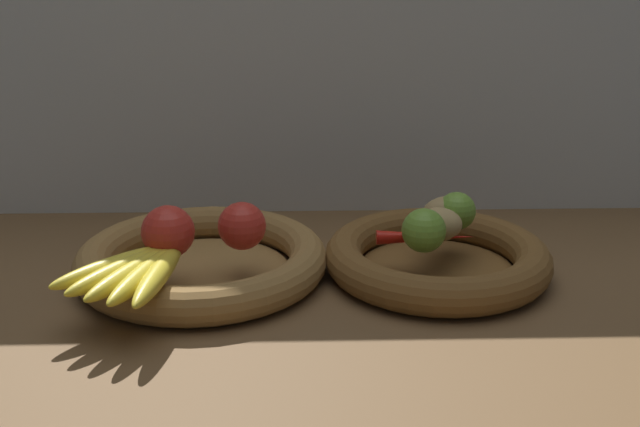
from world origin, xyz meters
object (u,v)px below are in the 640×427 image
fruit_bowl_left (202,261)px  fruit_bowl_right (437,258)px  lime_near (424,230)px  chili_pepper (425,237)px  apple_red_front (168,232)px  potato_back (448,212)px  potato_large (439,224)px  banana_bunch_front (138,270)px  apple_red_right (242,226)px  lime_far (457,211)px

fruit_bowl_left → fruit_bowl_right: 32.71cm
fruit_bowl_left → lime_near: lime_near is taller
fruit_bowl_left → chili_pepper: (30.65, -1.55, 3.75)cm
apple_red_front → fruit_bowl_left: bearing=55.8°
potato_back → potato_large: size_ratio=1.21×
banana_bunch_front → apple_red_front: bearing=69.7°
banana_bunch_front → chili_pepper: bearing=16.3°
chili_pepper → apple_red_front: bearing=-173.6°
fruit_bowl_left → lime_near: size_ratio=5.89×
potato_back → chili_pepper: bearing=-123.9°
potato_back → apple_red_right: bearing=-166.0°
apple_red_front → potato_large: (36.18, 5.11, -1.19)cm
apple_red_right → banana_bunch_front: (-12.02, -9.77, -1.92)cm
apple_red_right → lime_near: bearing=-3.9°
potato_large → banana_bunch_front: bearing=-162.4°
apple_red_front → apple_red_right: apple_red_front is taller
apple_red_right → banana_bunch_front: apple_red_right is taller
lime_far → chili_pepper: 7.95cm
apple_red_front → lime_near: bearing=1.7°
potato_large → lime_near: (-2.76, -4.14, 0.67)cm
potato_large → fruit_bowl_left: bearing=180.0°
potato_back → banana_bunch_front: bearing=-157.5°
fruit_bowl_left → lime_far: size_ratio=6.35×
potato_large → apple_red_right: bearing=-174.6°
banana_bunch_front → lime_far: bearing=21.3°
apple_red_front → potato_large: size_ratio=1.09×
apple_red_right → potato_large: bearing=5.4°
fruit_bowl_left → chili_pepper: size_ratio=2.60×
apple_red_front → apple_red_right: 9.72cm
fruit_bowl_left → potato_large: (32.71, -0.00, 5.04)cm
fruit_bowl_right → apple_red_front: bearing=-172.0°
fruit_bowl_left → banana_bunch_front: 14.32cm
apple_red_right → lime_far: apple_red_right is taller
fruit_bowl_left → apple_red_right: apple_red_right is taller
chili_pepper → banana_bunch_front: bearing=-163.3°
banana_bunch_front → potato_back: bearing=22.5°
potato_large → lime_far: bearing=52.1°
lime_far → chili_pepper: (-5.28, -5.69, -1.74)cm
apple_red_front → lime_far: (39.40, 9.25, -0.74)cm
fruit_bowl_left → banana_bunch_front: size_ratio=1.77×
lime_near → chili_pepper: lime_near is taller
lime_near → lime_far: lime_near is taller
lime_near → chili_pepper: (0.70, 2.59, -1.96)cm
fruit_bowl_left → apple_red_front: 8.77cm
fruit_bowl_left → lime_near: bearing=-7.9°
fruit_bowl_left → fruit_bowl_right: same height
potato_large → chili_pepper: potato_large is taller
banana_bunch_front → fruit_bowl_right: bearing=17.6°
fruit_bowl_left → apple_red_right: (5.90, -2.52, 5.99)cm
banana_bunch_front → potato_large: potato_large is taller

